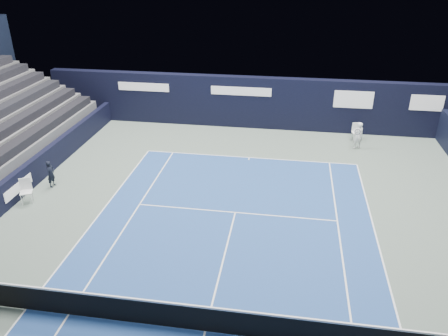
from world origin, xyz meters
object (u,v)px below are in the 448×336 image
(folding_chair_back_a, at_px, (356,129))
(tennis_net, at_px, (205,318))
(tennis_player, at_px, (358,135))
(folding_chair_back_b, at_px, (358,131))
(line_judge_chair, at_px, (26,189))

(folding_chair_back_a, height_order, tennis_net, tennis_net)
(tennis_net, height_order, tennis_player, tennis_player)
(folding_chair_back_b, relative_size, tennis_player, 0.57)
(folding_chair_back_b, height_order, tennis_net, tennis_net)
(line_judge_chair, height_order, tennis_player, tennis_player)
(folding_chair_back_a, xyz_separation_m, tennis_net, (-5.73, -15.32, -0.16))
(tennis_player, bearing_deg, folding_chair_back_a, 88.53)
(folding_chair_back_a, bearing_deg, tennis_net, -122.83)
(tennis_player, bearing_deg, tennis_net, -112.06)
(folding_chair_back_b, height_order, tennis_player, tennis_player)
(tennis_net, bearing_deg, folding_chair_back_a, 69.50)
(folding_chair_back_a, xyz_separation_m, line_judge_chair, (-14.67, -9.40, -0.06))
(tennis_net, xyz_separation_m, tennis_player, (5.70, 14.06, 0.24))
(folding_chair_back_b, bearing_deg, folding_chair_back_a, -133.89)
(tennis_net, bearing_deg, tennis_player, 67.94)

